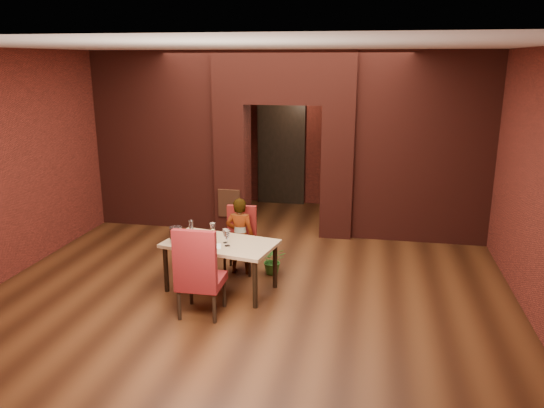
{
  "coord_description": "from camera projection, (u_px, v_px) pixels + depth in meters",
  "views": [
    {
      "loc": [
        1.57,
        -7.14,
        3.05
      ],
      "look_at": [
        0.17,
        0.0,
        1.05
      ],
      "focal_mm": 35.0,
      "sensor_mm": 36.0,
      "label": 1
    }
  ],
  "objects": [
    {
      "name": "person_seated",
      "position": [
        240.0,
        236.0,
        7.68
      ],
      "size": [
        0.42,
        0.28,
        1.14
      ],
      "primitive_type": "imported",
      "rotation": [
        0.0,
        0.0,
        3.13
      ],
      "color": "white",
      "rests_on": "ground"
    },
    {
      "name": "pillar_left",
      "position": [
        233.0,
        167.0,
        9.62
      ],
      "size": [
        0.55,
        0.55,
        2.3
      ],
      "primitive_type": "cube",
      "color": "maroon",
      "rests_on": "ground"
    },
    {
      "name": "wall_back",
      "position": [
        301.0,
        130.0,
        11.21
      ],
      "size": [
        7.0,
        0.04,
        3.2
      ],
      "primitive_type": "cube",
      "color": "maroon",
      "rests_on": "ground"
    },
    {
      "name": "pillar_right",
      "position": [
        338.0,
        171.0,
        9.26
      ],
      "size": [
        0.55,
        0.55,
        2.3
      ],
      "primitive_type": "cube",
      "color": "maroon",
      "rests_on": "ground"
    },
    {
      "name": "wine_glass_a",
      "position": [
        213.0,
        231.0,
        7.21
      ],
      "size": [
        0.09,
        0.09,
        0.22
      ],
      "primitive_type": null,
      "color": "white",
      "rests_on": "dining_table"
    },
    {
      "name": "vent_panel",
      "position": [
        229.0,
        203.0,
        9.5
      ],
      "size": [
        0.4,
        0.03,
        0.5
      ],
      "primitive_type": "cube",
      "color": "#964D2B",
      "rests_on": "ground"
    },
    {
      "name": "wall_left",
      "position": [
        36.0,
        157.0,
        8.08
      ],
      "size": [
        0.04,
        8.0,
        3.2
      ],
      "primitive_type": "cube",
      "color": "maroon",
      "rests_on": "ground"
    },
    {
      "name": "chair_far",
      "position": [
        239.0,
        240.0,
        7.76
      ],
      "size": [
        0.45,
        0.45,
        0.96
      ],
      "primitive_type": "cube",
      "rotation": [
        0.0,
        0.0,
        0.03
      ],
      "color": "maroon",
      "rests_on": "ground"
    },
    {
      "name": "wall_right",
      "position": [
        527.0,
        176.0,
        6.78
      ],
      "size": [
        0.04,
        8.0,
        3.2
      ],
      "primitive_type": "cube",
      "color": "maroon",
      "rests_on": "ground"
    },
    {
      "name": "rear_door",
      "position": [
        281.0,
        155.0,
        11.38
      ],
      "size": [
        0.9,
        0.08,
        2.1
      ],
      "primitive_type": "cube",
      "color": "black",
      "rests_on": "ground"
    },
    {
      "name": "ceiling",
      "position": [
        259.0,
        47.0,
        7.0
      ],
      "size": [
        7.0,
        8.0,
        0.04
      ],
      "primitive_type": "cube",
      "color": "silver",
      "rests_on": "ground"
    },
    {
      "name": "wine_glass_c",
      "position": [
        227.0,
        238.0,
        6.91
      ],
      "size": [
        0.09,
        0.09,
        0.21
      ],
      "primitive_type": null,
      "color": "white",
      "rests_on": "dining_table"
    },
    {
      "name": "rear_door_frame",
      "position": [
        281.0,
        156.0,
        11.34
      ],
      "size": [
        1.02,
        0.04,
        2.22
      ],
      "primitive_type": "cube",
      "color": "black",
      "rests_on": "ground"
    },
    {
      "name": "wine_glass_b",
      "position": [
        225.0,
        236.0,
        7.03
      ],
      "size": [
        0.08,
        0.08,
        0.19
      ],
      "primitive_type": null,
      "color": "white",
      "rests_on": "dining_table"
    },
    {
      "name": "floor",
      "position": [
        261.0,
        272.0,
        7.85
      ],
      "size": [
        8.0,
        8.0,
        0.0
      ],
      "primitive_type": "plane",
      "color": "#432310",
      "rests_on": "ground"
    },
    {
      "name": "potted_plant",
      "position": [
        273.0,
        260.0,
        7.74
      ],
      "size": [
        0.43,
        0.4,
        0.41
      ],
      "primitive_type": "imported",
      "rotation": [
        0.0,
        0.0,
        0.22
      ],
      "color": "#285E1E",
      "rests_on": "ground"
    },
    {
      "name": "tasting_sheet",
      "position": [
        210.0,
        247.0,
        6.91
      ],
      "size": [
        0.34,
        0.28,
        0.0
      ],
      "primitive_type": "cube",
      "rotation": [
        0.0,
        0.0,
        0.28
      ],
      "color": "silver",
      "rests_on": "dining_table"
    },
    {
      "name": "wing_wall_left",
      "position": [
        158.0,
        140.0,
        9.76
      ],
      "size": [
        2.28,
        0.35,
        3.2
      ],
      "primitive_type": "cube",
      "color": "maroon",
      "rests_on": "ground"
    },
    {
      "name": "lintel",
      "position": [
        285.0,
        77.0,
        9.02
      ],
      "size": [
        2.45,
        0.55,
        0.9
      ],
      "primitive_type": "cube",
      "color": "maroon",
      "rests_on": "ground"
    },
    {
      "name": "wing_wall_right",
      "position": [
        423.0,
        148.0,
        8.88
      ],
      "size": [
        2.28,
        0.35,
        3.2
      ],
      "primitive_type": "cube",
      "color": "maroon",
      "rests_on": "ground"
    },
    {
      "name": "water_bottle",
      "position": [
        191.0,
        229.0,
        7.22
      ],
      "size": [
        0.06,
        0.06,
        0.26
      ],
      "primitive_type": "cylinder",
      "color": "white",
      "rests_on": "dining_table"
    },
    {
      "name": "chair_near",
      "position": [
        201.0,
        270.0,
        6.43
      ],
      "size": [
        0.53,
        0.53,
        1.15
      ],
      "primitive_type": "cube",
      "rotation": [
        0.0,
        0.0,
        3.15
      ],
      "color": "maroon",
      "rests_on": "ground"
    },
    {
      "name": "dining_table",
      "position": [
        221.0,
        266.0,
        7.18
      ],
      "size": [
        1.59,
        1.08,
        0.68
      ],
      "primitive_type": "cube",
      "rotation": [
        0.0,
        0.0,
        -0.19
      ],
      "color": "tan",
      "rests_on": "ground"
    },
    {
      "name": "wall_front",
      "position": [
        136.0,
        277.0,
        3.64
      ],
      "size": [
        7.0,
        0.04,
        3.2
      ],
      "primitive_type": "cube",
      "color": "maroon",
      "rests_on": "ground"
    },
    {
      "name": "wine_bucket",
      "position": [
        176.0,
        234.0,
        7.07
      ],
      "size": [
        0.17,
        0.17,
        0.21
      ],
      "primitive_type": "cylinder",
      "color": "#B2B2B8",
      "rests_on": "dining_table"
    }
  ]
}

